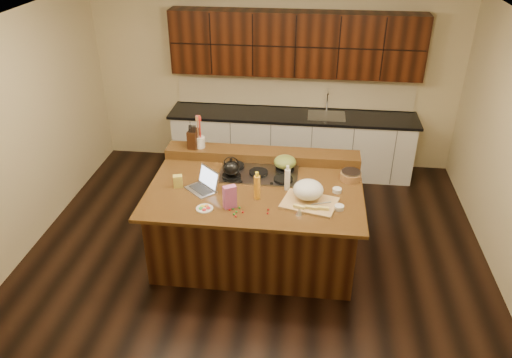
# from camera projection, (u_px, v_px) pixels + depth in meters

# --- Properties ---
(room) EXTENTS (5.52, 5.02, 2.72)m
(room) POSITION_uv_depth(u_px,v_px,m) (255.00, 153.00, 5.40)
(room) COLOR black
(room) RESTS_ON ground
(island) EXTENTS (2.40, 1.60, 0.92)m
(island) POSITION_uv_depth(u_px,v_px,m) (255.00, 221.00, 5.83)
(island) COLOR black
(island) RESTS_ON ground
(back_ledge) EXTENTS (2.40, 0.30, 0.12)m
(back_ledge) POSITION_uv_depth(u_px,v_px,m) (262.00, 155.00, 6.18)
(back_ledge) COLOR black
(back_ledge) RESTS_ON island
(cooktop) EXTENTS (0.92, 0.52, 0.05)m
(cooktop) POSITION_uv_depth(u_px,v_px,m) (259.00, 173.00, 5.86)
(cooktop) COLOR gray
(cooktop) RESTS_ON island
(back_counter) EXTENTS (3.70, 0.66, 2.40)m
(back_counter) POSITION_uv_depth(u_px,v_px,m) (293.00, 110.00, 7.47)
(back_counter) COLOR silver
(back_counter) RESTS_ON ground
(kettle) EXTENTS (0.23, 0.23, 0.18)m
(kettle) POSITION_uv_depth(u_px,v_px,m) (231.00, 168.00, 5.72)
(kettle) COLOR black
(kettle) RESTS_ON cooktop
(green_bowl) EXTENTS (0.32, 0.32, 0.15)m
(green_bowl) POSITION_uv_depth(u_px,v_px,m) (285.00, 162.00, 5.89)
(green_bowl) COLOR olive
(green_bowl) RESTS_ON cooktop
(laptop) EXTENTS (0.42, 0.42, 0.23)m
(laptop) POSITION_uv_depth(u_px,v_px,m) (204.00, 184.00, 5.55)
(laptop) COLOR #B7B7BC
(laptop) RESTS_ON island
(oil_bottle) EXTENTS (0.08, 0.08, 0.27)m
(oil_bottle) POSITION_uv_depth(u_px,v_px,m) (257.00, 187.00, 5.34)
(oil_bottle) COLOR gold
(oil_bottle) RESTS_ON island
(vinegar_bottle) EXTENTS (0.08, 0.08, 0.25)m
(vinegar_bottle) POSITION_uv_depth(u_px,v_px,m) (287.00, 180.00, 5.51)
(vinegar_bottle) COLOR silver
(vinegar_bottle) RESTS_ON island
(wooden_tray) EXTENTS (0.65, 0.54, 0.23)m
(wooden_tray) POSITION_uv_depth(u_px,v_px,m) (309.00, 193.00, 5.31)
(wooden_tray) COLOR tan
(wooden_tray) RESTS_ON island
(ramekin_a) EXTENTS (0.10, 0.10, 0.04)m
(ramekin_a) POSITION_uv_depth(u_px,v_px,m) (339.00, 207.00, 5.20)
(ramekin_a) COLOR white
(ramekin_a) RESTS_ON island
(ramekin_b) EXTENTS (0.13, 0.13, 0.04)m
(ramekin_b) POSITION_uv_depth(u_px,v_px,m) (350.00, 181.00, 5.70)
(ramekin_b) COLOR white
(ramekin_b) RESTS_ON island
(ramekin_c) EXTENTS (0.13, 0.13, 0.04)m
(ramekin_c) POSITION_uv_depth(u_px,v_px,m) (337.00, 190.00, 5.51)
(ramekin_c) COLOR white
(ramekin_c) RESTS_ON island
(strainer_bowl) EXTENTS (0.30, 0.30, 0.09)m
(strainer_bowl) POSITION_uv_depth(u_px,v_px,m) (351.00, 176.00, 5.74)
(strainer_bowl) COLOR #996B3F
(strainer_bowl) RESTS_ON island
(kitchen_timer) EXTENTS (0.09, 0.09, 0.07)m
(kitchen_timer) POSITION_uv_depth(u_px,v_px,m) (299.00, 211.00, 5.12)
(kitchen_timer) COLOR silver
(kitchen_timer) RESTS_ON island
(pink_bag) EXTENTS (0.15, 0.13, 0.25)m
(pink_bag) POSITION_uv_depth(u_px,v_px,m) (230.00, 197.00, 5.19)
(pink_bag) COLOR #BD599D
(pink_bag) RESTS_ON island
(candy_plate) EXTENTS (0.21, 0.21, 0.01)m
(candy_plate) POSITION_uv_depth(u_px,v_px,m) (205.00, 209.00, 5.22)
(candy_plate) COLOR white
(candy_plate) RESTS_ON island
(package_box) EXTENTS (0.12, 0.10, 0.14)m
(package_box) POSITION_uv_depth(u_px,v_px,m) (178.00, 181.00, 5.59)
(package_box) COLOR gold
(package_box) RESTS_ON island
(utensil_crock) EXTENTS (0.14, 0.14, 0.14)m
(utensil_crock) POSITION_uv_depth(u_px,v_px,m) (200.00, 142.00, 6.20)
(utensil_crock) COLOR white
(utensil_crock) RESTS_ON back_ledge
(knife_block) EXTENTS (0.14, 0.20, 0.23)m
(knife_block) POSITION_uv_depth(u_px,v_px,m) (194.00, 139.00, 6.19)
(knife_block) COLOR black
(knife_block) RESTS_ON back_ledge
(gumdrop_0) EXTENTS (0.02, 0.02, 0.02)m
(gumdrop_0) POSITION_uv_depth(u_px,v_px,m) (268.00, 213.00, 5.13)
(gumdrop_0) COLOR red
(gumdrop_0) RESTS_ON island
(gumdrop_1) EXTENTS (0.02, 0.02, 0.02)m
(gumdrop_1) POSITION_uv_depth(u_px,v_px,m) (239.00, 208.00, 5.22)
(gumdrop_1) COLOR #198C26
(gumdrop_1) RESTS_ON island
(gumdrop_2) EXTENTS (0.02, 0.02, 0.02)m
(gumdrop_2) POSITION_uv_depth(u_px,v_px,m) (236.00, 216.00, 5.08)
(gumdrop_2) COLOR red
(gumdrop_2) RESTS_ON island
(gumdrop_3) EXTENTS (0.02, 0.02, 0.02)m
(gumdrop_3) POSITION_uv_depth(u_px,v_px,m) (236.00, 212.00, 5.16)
(gumdrop_3) COLOR #198C26
(gumdrop_3) RESTS_ON island
(gumdrop_4) EXTENTS (0.02, 0.02, 0.02)m
(gumdrop_4) POSITION_uv_depth(u_px,v_px,m) (268.00, 210.00, 5.19)
(gumdrop_4) COLOR red
(gumdrop_4) RESTS_ON island
(gumdrop_5) EXTENTS (0.02, 0.02, 0.02)m
(gumdrop_5) POSITION_uv_depth(u_px,v_px,m) (233.00, 209.00, 5.20)
(gumdrop_5) COLOR #198C26
(gumdrop_5) RESTS_ON island
(gumdrop_6) EXTENTS (0.02, 0.02, 0.02)m
(gumdrop_6) POSITION_uv_depth(u_px,v_px,m) (230.00, 210.00, 5.19)
(gumdrop_6) COLOR red
(gumdrop_6) RESTS_ON island
(gumdrop_7) EXTENTS (0.02, 0.02, 0.02)m
(gumdrop_7) POSITION_uv_depth(u_px,v_px,m) (234.00, 214.00, 5.12)
(gumdrop_7) COLOR #198C26
(gumdrop_7) RESTS_ON island
(gumdrop_8) EXTENTS (0.02, 0.02, 0.02)m
(gumdrop_8) POSITION_uv_depth(u_px,v_px,m) (243.00, 212.00, 5.15)
(gumdrop_8) COLOR red
(gumdrop_8) RESTS_ON island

